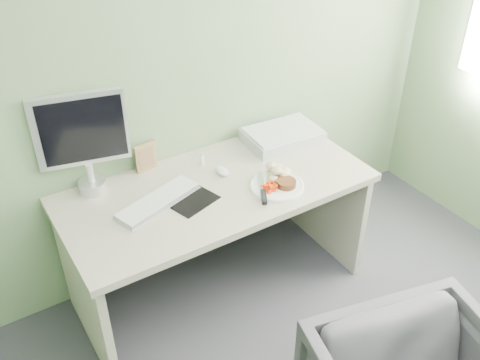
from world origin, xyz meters
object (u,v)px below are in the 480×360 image
monitor (83,138)px  plate (277,186)px  scanner (282,136)px  desk (217,214)px

monitor → plate: bearing=-18.4°
plate → scanner: size_ratio=0.65×
plate → scanner: scanner is taller
desk → monitor: (-0.55, 0.31, 0.48)m
desk → scanner: bearing=18.9°
plate → monitor: size_ratio=0.53×
plate → scanner: (0.30, 0.36, 0.03)m
scanner → monitor: (-1.11, 0.12, 0.27)m
desk → plate: plate is taller
plate → monitor: 0.99m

